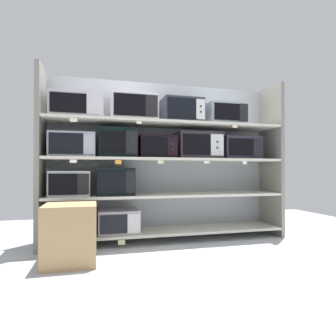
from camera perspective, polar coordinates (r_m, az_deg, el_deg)
ground at (r=2.67m, az=5.71°, el=-19.26°), size 6.84×6.00×0.02m
back_panel at (r=3.75m, az=-1.04°, el=1.70°), size 3.04×0.04×1.99m
upright_left at (r=3.43m, az=-24.19°, el=1.99°), size 0.05×0.50×1.99m
upright_right at (r=4.10m, az=20.02°, el=1.54°), size 0.05×0.50×1.99m
shelf_0 at (r=3.56m, az=0.00°, el=-12.48°), size 2.84×0.50×0.03m
microwave_0 at (r=3.43m, az=-18.88°, el=-10.23°), size 0.46×0.36×0.29m
microwave_1 at (r=3.43m, az=-9.92°, el=-10.41°), size 0.47×0.43×0.27m
price_tag_0 at (r=3.23m, az=-9.30°, el=-14.54°), size 0.08×0.00×0.05m
shelf_1 at (r=3.50m, az=0.00°, el=-5.47°), size 2.84×0.50×0.03m
microwave_2 at (r=3.38m, az=-19.05°, el=-2.96°), size 0.44×0.39×0.28m
microwave_3 at (r=3.38m, az=-10.52°, el=-2.68°), size 0.43×0.37×0.32m
price_tag_1 at (r=3.15m, az=-19.04°, el=-6.68°), size 0.08×0.00×0.04m
shelf_2 at (r=3.49m, az=0.00°, el=1.70°), size 2.84×0.50×0.03m
microwave_4 at (r=3.39m, az=-18.57°, el=4.35°), size 0.49×0.41×0.27m
microwave_5 at (r=3.40m, az=-10.10°, el=4.85°), size 0.43×0.37×0.33m
microwave_6 at (r=3.46m, az=-2.27°, el=4.17°), size 0.44×0.37×0.27m
microwave_7 at (r=3.62m, az=6.02°, el=4.45°), size 0.55×0.38×0.33m
microwave_8 at (r=3.85m, az=13.89°, el=3.84°), size 0.50×0.41×0.28m
price_tag_2 at (r=3.13m, az=-18.49°, el=1.32°), size 0.07×0.00×0.03m
price_tag_3 at (r=3.13m, az=-9.96°, el=1.20°), size 0.07×0.00×0.04m
price_tag_4 at (r=3.20m, az=-1.50°, el=1.21°), size 0.07×0.00×0.04m
price_tag_5 at (r=3.37m, az=7.80°, el=1.18°), size 0.07×0.00×0.03m
price_tag_6 at (r=3.59m, az=15.15°, el=1.03°), size 0.05×0.00×0.04m
shelf_3 at (r=3.54m, az=0.00°, el=8.79°), size 2.84×0.50×0.03m
microwave_9 at (r=3.46m, az=-17.80°, el=11.64°), size 0.58×0.36×0.28m
microwave_10 at (r=3.48m, az=-6.91°, el=11.83°), size 0.53×0.36×0.32m
microwave_11 at (r=3.61m, az=2.80°, el=11.28°), size 0.49×0.37×0.30m
microwave_12 at (r=3.82m, az=11.23°, el=10.42°), size 0.48×0.39×0.27m
price_tag_7 at (r=3.17m, az=-18.44°, el=9.15°), size 0.08×0.00×0.04m
price_tag_8 at (r=3.20m, az=-5.82°, el=9.10°), size 0.06×0.00×0.04m
price_tag_9 at (r=3.57m, az=13.26°, el=8.13°), size 0.06×0.00×0.03m
shipping_carton at (r=2.81m, az=-19.04°, el=-12.36°), size 0.46×0.46×0.54m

